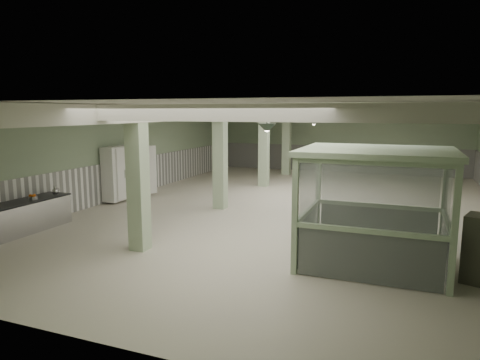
% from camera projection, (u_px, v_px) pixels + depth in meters
% --- Properties ---
extents(floor, '(20.00, 20.00, 0.00)m').
position_uv_depth(floor, '(295.00, 208.00, 15.44)').
color(floor, beige).
rests_on(floor, ground).
extents(ceiling, '(14.00, 20.00, 0.02)m').
position_uv_depth(ceiling, '(297.00, 107.00, 14.86)').
color(ceiling, white).
rests_on(ceiling, wall_back).
extents(wall_back, '(14.00, 0.02, 3.60)m').
position_uv_depth(wall_back, '(338.00, 141.00, 24.35)').
color(wall_back, '#93AA88').
rests_on(wall_back, floor).
extents(wall_front, '(14.00, 0.02, 3.60)m').
position_uv_depth(wall_front, '(123.00, 231.00, 5.95)').
color(wall_front, '#93AA88').
rests_on(wall_front, floor).
extents(wall_left, '(0.02, 20.00, 3.60)m').
position_uv_depth(wall_left, '(130.00, 152.00, 17.65)').
color(wall_left, '#93AA88').
rests_on(wall_left, floor).
extents(wainscot_left, '(0.05, 19.90, 1.50)m').
position_uv_depth(wainscot_left, '(132.00, 177.00, 17.81)').
color(wainscot_left, white).
rests_on(wainscot_left, floor).
extents(wainscot_back, '(13.90, 0.05, 1.50)m').
position_uv_depth(wainscot_back, '(338.00, 159.00, 24.50)').
color(wainscot_back, white).
rests_on(wainscot_back, floor).
extents(girder, '(0.45, 19.90, 0.40)m').
position_uv_depth(girder, '(231.00, 113.00, 15.79)').
color(girder, beige).
rests_on(girder, ceiling).
extents(beam_a, '(13.90, 0.35, 0.32)m').
position_uv_depth(beam_a, '(201.00, 113.00, 7.99)').
color(beam_a, beige).
rests_on(beam_a, ceiling).
extents(beam_b, '(13.90, 0.35, 0.32)m').
position_uv_depth(beam_b, '(247.00, 112.00, 10.29)').
color(beam_b, beige).
rests_on(beam_b, ceiling).
extents(beam_c, '(13.90, 0.35, 0.32)m').
position_uv_depth(beam_c, '(277.00, 112.00, 12.59)').
color(beam_c, beige).
rests_on(beam_c, ceiling).
extents(beam_d, '(13.90, 0.35, 0.32)m').
position_uv_depth(beam_d, '(297.00, 112.00, 14.89)').
color(beam_d, beige).
rests_on(beam_d, ceiling).
extents(beam_e, '(13.90, 0.35, 0.32)m').
position_uv_depth(beam_e, '(312.00, 112.00, 17.19)').
color(beam_e, beige).
rests_on(beam_e, ceiling).
extents(beam_f, '(13.90, 0.35, 0.32)m').
position_uv_depth(beam_f, '(323.00, 112.00, 19.49)').
color(beam_f, beige).
rests_on(beam_f, ceiling).
extents(beam_g, '(13.90, 0.35, 0.32)m').
position_uv_depth(beam_g, '(332.00, 112.00, 21.80)').
color(beam_g, beige).
rests_on(beam_g, ceiling).
extents(column_a, '(0.42, 0.42, 3.60)m').
position_uv_depth(column_a, '(138.00, 179.00, 10.52)').
color(column_a, '#B3CBA4').
rests_on(column_a, floor).
extents(column_b, '(0.42, 0.42, 3.60)m').
position_uv_depth(column_b, '(220.00, 158.00, 15.12)').
color(column_b, '#B3CBA4').
rests_on(column_b, floor).
extents(column_c, '(0.42, 0.42, 3.60)m').
position_uv_depth(column_c, '(264.00, 147.00, 19.73)').
color(column_c, '#B3CBA4').
rests_on(column_c, floor).
extents(column_d, '(0.42, 0.42, 3.60)m').
position_uv_depth(column_d, '(287.00, 142.00, 23.41)').
color(column_d, '#B3CBA4').
rests_on(column_d, floor).
extents(pendant_front, '(0.44, 0.44, 0.22)m').
position_uv_depth(pendant_front, '(267.00, 128.00, 10.17)').
color(pendant_front, '#29372B').
rests_on(pendant_front, ceiling).
extents(pendant_mid, '(0.44, 0.44, 0.22)m').
position_uv_depth(pendant_mid, '(314.00, 123.00, 15.23)').
color(pendant_mid, '#29372B').
rests_on(pendant_mid, ceiling).
extents(pendant_back, '(0.44, 0.44, 0.22)m').
position_uv_depth(pendant_back, '(336.00, 120.00, 19.83)').
color(pendant_back, '#29372B').
rests_on(pendant_back, ceiling).
extents(pitcher_far, '(0.23, 0.25, 0.28)m').
position_uv_depth(pitcher_far, '(55.00, 191.00, 13.13)').
color(pitcher_far, '#AAA9AE').
rests_on(pitcher_far, prep_counter).
extents(orange_bowl, '(0.31, 0.31, 0.09)m').
position_uv_depth(orange_bowl, '(33.00, 198.00, 12.43)').
color(orange_bowl, '#B2B2B7').
rests_on(orange_bowl, prep_counter).
extents(walkin_cooler, '(0.94, 2.24, 2.06)m').
position_uv_depth(walkin_cooler, '(126.00, 173.00, 16.84)').
color(walkin_cooler, white).
rests_on(walkin_cooler, floor).
extents(guard_booth, '(3.27, 2.77, 2.63)m').
position_uv_depth(guard_booth, '(375.00, 187.00, 9.50)').
color(guard_booth, '#ABC69E').
rests_on(guard_booth, floor).
extents(filing_cabinet, '(0.63, 0.75, 1.39)m').
position_uv_depth(filing_cabinet, '(477.00, 248.00, 8.66)').
color(filing_cabinet, '#5B5B4C').
rests_on(filing_cabinet, floor).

